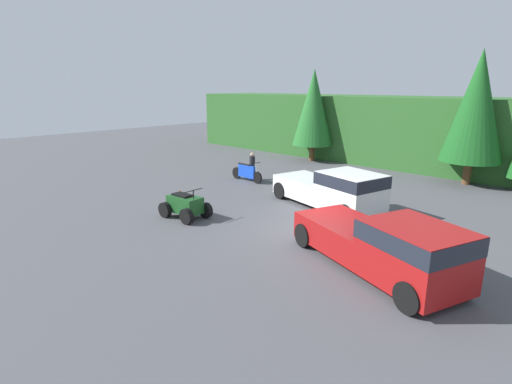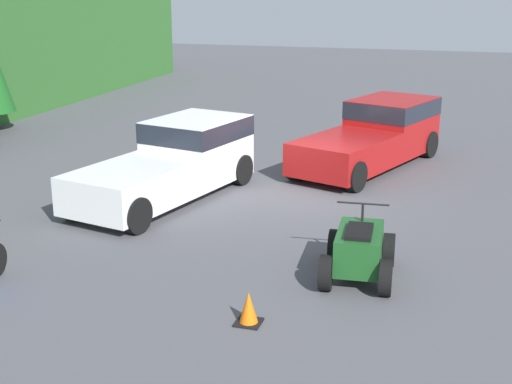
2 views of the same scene
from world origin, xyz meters
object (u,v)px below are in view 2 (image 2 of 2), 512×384
Objects in this scene: quad_atv at (359,251)px; pickup_truck_red at (377,132)px; traffic_cone at (249,309)px; pickup_truck_second at (176,158)px.

pickup_truck_red is at bearing 1.28° from quad_atv.
traffic_cone is (-10.98, 0.59, -0.72)m from pickup_truck_red.
traffic_cone is (-2.37, 1.41, -0.26)m from quad_atv.
quad_atv is at bearing -30.74° from traffic_cone.
pickup_truck_red is 8.66m from quad_atv.
pickup_truck_second is at bearing 156.19° from pickup_truck_red.
quad_atv is 2.77m from traffic_cone.
traffic_cone is at bearing -163.12° from pickup_truck_red.
pickup_truck_second is 7.44m from traffic_cone.
pickup_truck_red is 6.48m from pickup_truck_second.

